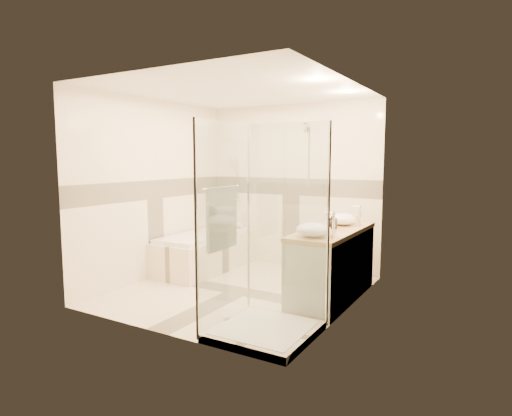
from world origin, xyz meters
The scene contains 12 objects.
room centered at (0.06, 0.01, 1.26)m, with size 2.82×3.02×2.52m.
bathtub centered at (-1.02, 0.65, 0.31)m, with size 0.75×1.70×0.56m.
vanity centered at (1.12, 0.30, 0.43)m, with size 0.58×1.62×0.85m.
shower_enclosure centered at (0.83, -0.97, 0.51)m, with size 0.96×0.93×2.04m.
vessel_sink_near centered at (1.10, 0.70, 0.92)m, with size 0.37×0.37×0.15m, color white.
vessel_sink_far centered at (1.10, -0.25, 0.93)m, with size 0.38×0.38×0.15m, color white.
faucet_near centered at (1.32, 0.70, 1.00)m, with size 0.11×0.03×0.26m.
faucet_far centered at (1.32, -0.25, 1.02)m, with size 0.12×0.03×0.29m.
amenity_bottle_a centered at (1.10, 0.35, 0.94)m, with size 0.08×0.08×0.18m, color black.
amenity_bottle_b centered at (1.10, 0.32, 0.93)m, with size 0.12×0.12×0.16m, color black.
folded_towels centered at (1.10, 1.02, 0.89)m, with size 0.14×0.23×0.07m, color silver.
rolled_towel centered at (-0.90, 1.34, 0.61)m, with size 0.09×0.09×0.20m, color silver.
Camera 1 is at (2.84, -4.47, 1.68)m, focal length 30.00 mm.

